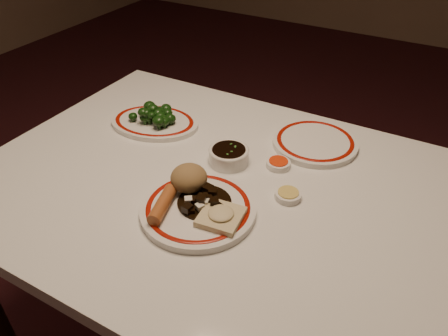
% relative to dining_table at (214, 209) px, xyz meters
% --- Properties ---
extents(dining_table, '(1.20, 0.90, 0.75)m').
position_rel_dining_table_xyz_m(dining_table, '(0.00, 0.00, 0.00)').
color(dining_table, white).
rests_on(dining_table, ground).
extents(main_plate, '(0.34, 0.34, 0.02)m').
position_rel_dining_table_xyz_m(main_plate, '(0.03, -0.12, 0.10)').
color(main_plate, silver).
rests_on(main_plate, dining_table).
extents(rice_mound, '(0.09, 0.09, 0.06)m').
position_rel_dining_table_xyz_m(rice_mound, '(-0.02, -0.07, 0.14)').
color(rice_mound, olive).
rests_on(rice_mound, main_plate).
extents(spring_roll, '(0.06, 0.12, 0.03)m').
position_rel_dining_table_xyz_m(spring_roll, '(-0.03, -0.17, 0.13)').
color(spring_roll, '#A65928').
rests_on(spring_roll, main_plate).
extents(fried_wonton, '(0.10, 0.10, 0.03)m').
position_rel_dining_table_xyz_m(fried_wonton, '(0.10, -0.13, 0.12)').
color(fried_wonton, '#C9BB8E').
rests_on(fried_wonton, main_plate).
extents(stirfry_heap, '(0.12, 0.12, 0.03)m').
position_rel_dining_table_xyz_m(stirfry_heap, '(0.04, -0.10, 0.12)').
color(stirfry_heap, black).
rests_on(stirfry_heap, main_plate).
extents(broccoli_plate, '(0.31, 0.28, 0.02)m').
position_rel_dining_table_xyz_m(broccoli_plate, '(-0.30, 0.15, 0.10)').
color(broccoli_plate, silver).
rests_on(broccoli_plate, dining_table).
extents(broccoli_pile, '(0.14, 0.12, 0.05)m').
position_rel_dining_table_xyz_m(broccoli_pile, '(-0.29, 0.15, 0.13)').
color(broccoli_pile, '#23471C').
rests_on(broccoli_pile, broccoli_plate).
extents(soy_bowl, '(0.10, 0.10, 0.04)m').
position_rel_dining_table_xyz_m(soy_bowl, '(-0.01, 0.09, 0.11)').
color(soy_bowl, silver).
rests_on(soy_bowl, dining_table).
extents(sweet_sour_dish, '(0.06, 0.06, 0.02)m').
position_rel_dining_table_xyz_m(sweet_sour_dish, '(0.12, 0.14, 0.10)').
color(sweet_sour_dish, silver).
rests_on(sweet_sour_dish, dining_table).
extents(mustard_dish, '(0.06, 0.06, 0.02)m').
position_rel_dining_table_xyz_m(mustard_dish, '(0.19, 0.03, 0.10)').
color(mustard_dish, silver).
rests_on(mustard_dish, dining_table).
extents(far_plate, '(0.31, 0.31, 0.02)m').
position_rel_dining_table_xyz_m(far_plate, '(0.16, 0.28, 0.10)').
color(far_plate, silver).
rests_on(far_plate, dining_table).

